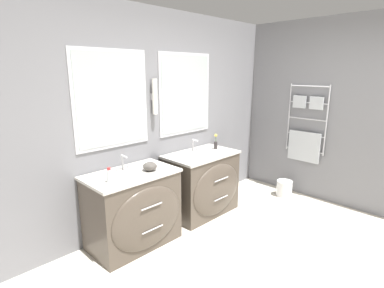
# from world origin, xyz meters

# --- Properties ---
(ground_plane) EXTENTS (16.00, 16.00, 0.00)m
(ground_plane) POSITION_xyz_m (0.00, 0.00, 0.00)
(ground_plane) COLOR beige
(wall_back) EXTENTS (5.55, 0.14, 2.60)m
(wall_back) POSITION_xyz_m (-0.01, 1.94, 1.31)
(wall_back) COLOR slate
(wall_back) RESTS_ON ground_plane
(wall_right) EXTENTS (0.13, 3.87, 2.60)m
(wall_right) POSITION_xyz_m (2.01, 0.86, 1.29)
(wall_right) COLOR slate
(wall_right) RESTS_ON ground_plane
(vanity_left) EXTENTS (0.96, 0.65, 0.83)m
(vanity_left) POSITION_xyz_m (-0.69, 1.58, 0.42)
(vanity_left) COLOR #4C4238
(vanity_left) RESTS_ON ground_plane
(vanity_right) EXTENTS (0.96, 0.65, 0.83)m
(vanity_right) POSITION_xyz_m (0.40, 1.58, 0.42)
(vanity_right) COLOR #4C4238
(vanity_right) RESTS_ON ground_plane
(faucet_left) EXTENTS (0.17, 0.11, 0.17)m
(faucet_left) POSITION_xyz_m (-0.69, 1.76, 0.91)
(faucet_left) COLOR silver
(faucet_left) RESTS_ON vanity_left
(faucet_right) EXTENTS (0.17, 0.11, 0.17)m
(faucet_right) POSITION_xyz_m (0.40, 1.76, 0.91)
(faucet_right) COLOR silver
(faucet_right) RESTS_ON vanity_right
(toiletry_bottle) EXTENTS (0.05, 0.05, 0.15)m
(toiletry_bottle) POSITION_xyz_m (-0.99, 1.52, 0.90)
(toiletry_bottle) COLOR silver
(toiletry_bottle) RESTS_ON vanity_left
(amenity_bowl) EXTENTS (0.16, 0.16, 0.09)m
(amenity_bowl) POSITION_xyz_m (-0.50, 1.53, 0.88)
(amenity_bowl) COLOR #4C4742
(amenity_bowl) RESTS_ON vanity_left
(flower_vase) EXTENTS (0.05, 0.05, 0.21)m
(flower_vase) POSITION_xyz_m (0.71, 1.63, 0.92)
(flower_vase) COLOR #332D2D
(flower_vase) RESTS_ON vanity_right
(waste_bin) EXTENTS (0.24, 0.24, 0.24)m
(waste_bin) POSITION_xyz_m (1.69, 1.07, 0.13)
(waste_bin) COLOR silver
(waste_bin) RESTS_ON ground_plane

